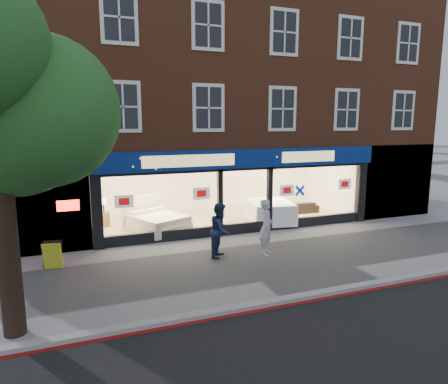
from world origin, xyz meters
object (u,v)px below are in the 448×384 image
pedestrian_grey (266,227)px  display_bed (156,222)px  pedestrian_blue (220,230)px  a_board (53,255)px  sofa (300,207)px  mattress_stack (270,212)px

pedestrian_grey → display_bed: bearing=68.0°
pedestrian_blue → a_board: bearing=117.0°
display_bed → pedestrian_grey: (2.85, -3.83, 0.47)m
display_bed → sofa: display_bed is taller
mattress_stack → pedestrian_blue: size_ratio=1.39×
pedestrian_blue → mattress_stack: bearing=-11.6°
sofa → pedestrian_grey: pedestrian_grey is taller
pedestrian_blue → pedestrian_grey: bearing=-65.3°
sofa → a_board: a_board is taller
mattress_stack → pedestrian_grey: size_ratio=1.34×
sofa → pedestrian_blue: 7.03m
a_board → pedestrian_blue: 5.10m
a_board → mattress_stack: bearing=27.5°
pedestrian_grey → pedestrian_blue: (-1.50, 0.29, -0.03)m
mattress_stack → sofa: size_ratio=1.44×
display_bed → mattress_stack: (4.84, -0.32, 0.08)m
a_board → pedestrian_grey: (6.52, -1.04, 0.50)m
pedestrian_blue → sofa: bearing=-17.1°
pedestrian_grey → pedestrian_blue: 1.52m
mattress_stack → pedestrian_blue: (-3.48, -3.22, 0.36)m
mattress_stack → pedestrian_grey: (-1.98, -3.51, 0.39)m
display_bed → mattress_stack: size_ratio=1.12×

